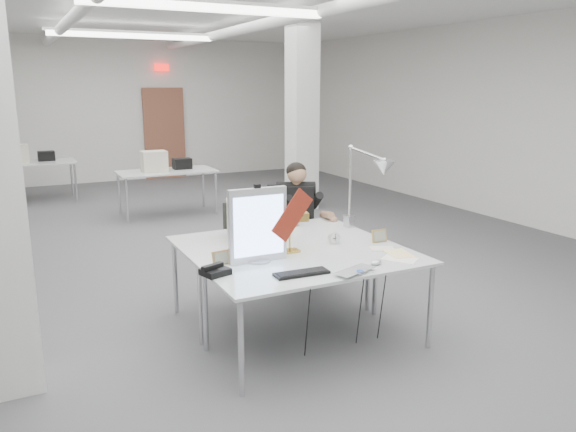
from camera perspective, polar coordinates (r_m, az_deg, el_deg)
name	(u,v)px	position (r m, az deg, el deg)	size (l,w,h in m)	color
room_shell	(212,125)	(6.75, -7.73, 9.18)	(10.04, 14.04, 3.24)	#4B4B4E
desk_main	(319,264)	(4.54, 3.18, -4.89)	(1.80, 0.90, 0.03)	silver
desk_second	(272,238)	(5.30, -1.65, -2.21)	(1.80, 0.90, 0.03)	silver
bg_desk_a	(167,171)	(9.64, -12.23, 4.44)	(1.60, 0.80, 0.03)	silver
bg_desk_b	(30,163)	(11.53, -24.75, 4.92)	(1.60, 0.80, 0.03)	silver
office_chair	(295,237)	(6.24, 0.67, -2.18)	(0.49, 0.49, 1.00)	black
seated_person	(297,203)	(6.10, 0.89, 1.35)	(0.46, 0.57, 0.86)	black
monitor	(258,225)	(4.48, -3.10, -0.94)	(0.49, 0.05, 0.60)	silver
pennant	(292,215)	(4.56, 0.45, 0.10)	(0.42, 0.01, 0.18)	maroon
keyboard	(302,273)	(4.24, 1.39, -5.84)	(0.42, 0.14, 0.02)	black
laptop	(360,273)	(4.27, 7.34, -5.77)	(0.35, 0.23, 0.03)	silver
mouse	(376,262)	(4.52, 8.95, -4.68)	(0.10, 0.06, 0.04)	silver
bankers_lamp	(290,232)	(4.76, 0.17, -1.67)	(0.31, 0.12, 0.35)	#C28A3C
desk_phone	(215,272)	(4.27, -7.41, -5.62)	(0.19, 0.17, 0.05)	black
picture_frame_left	(221,258)	(4.49, -6.84, -4.24)	(0.15, 0.01, 0.12)	tan
picture_frame_right	(379,236)	(5.16, 9.25, -1.99)	(0.15, 0.01, 0.12)	#AA8749
desk_clock	(334,238)	(5.06, 4.70, -2.28)	(0.11, 0.11, 0.03)	silver
paper_stack_a	(400,259)	(4.70, 11.28, -4.30)	(0.19, 0.27, 0.01)	white
paper_stack_b	(399,254)	(4.84, 11.19, -3.78)	(0.19, 0.26, 0.01)	#F4DB92
paper_stack_c	(382,249)	(4.96, 9.53, -3.29)	(0.21, 0.14, 0.01)	silver
beige_monitor	(248,220)	(5.21, -4.13, -0.37)	(0.37, 0.35, 0.35)	beige
architect_lamp	(364,186)	(5.39, 7.77, 3.03)	(0.24, 0.71, 0.91)	silver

